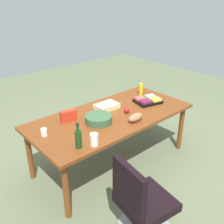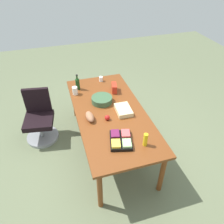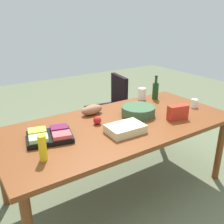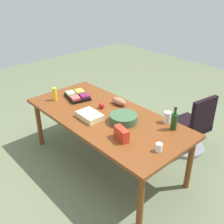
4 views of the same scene
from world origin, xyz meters
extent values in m
plane|color=#636D4E|center=(0.00, 0.00, 0.00)|extent=(10.00, 10.00, 0.00)
cube|color=brown|center=(0.00, 0.00, 0.74)|extent=(2.22, 1.05, 0.04)
cylinder|color=brown|center=(-1.02, -0.43, 0.36)|extent=(0.07, 0.07, 0.72)
cylinder|color=brown|center=(1.02, -0.43, 0.36)|extent=(0.07, 0.07, 0.72)
cylinder|color=brown|center=(-1.02, 0.43, 0.36)|extent=(0.07, 0.07, 0.72)
cylinder|color=brown|center=(1.02, 0.43, 0.36)|extent=(0.07, 0.07, 0.72)
cylinder|color=gray|center=(0.54, 1.12, 0.03)|extent=(0.56, 0.56, 0.05)
cylinder|color=gray|center=(0.54, 1.12, 0.23)|extent=(0.06, 0.06, 0.35)
cube|color=black|center=(0.54, 1.12, 0.40)|extent=(0.55, 0.55, 0.09)
cube|color=black|center=(0.76, 1.08, 0.68)|extent=(0.13, 0.44, 0.46)
cube|color=beige|center=(-0.07, -0.19, 0.80)|extent=(0.33, 0.23, 0.07)
cylinder|color=#385A3A|center=(0.27, 0.06, 0.81)|extent=(0.36, 0.36, 0.09)
cube|color=red|center=(0.53, -0.23, 0.83)|extent=(0.21, 0.12, 0.14)
cylinder|color=#183D17|center=(0.78, 0.36, 0.86)|extent=(0.09, 0.09, 0.20)
cylinder|color=#183D17|center=(0.78, 0.36, 0.99)|extent=(0.04, 0.04, 0.08)
cylinder|color=black|center=(0.78, 0.36, 1.04)|extent=(0.04, 0.04, 0.01)
cylinder|color=white|center=(0.63, 0.43, 0.83)|extent=(0.09, 0.09, 0.14)
sphere|color=red|center=(-0.18, 0.09, 0.80)|extent=(0.09, 0.09, 0.08)
cube|color=black|center=(-0.66, 0.05, 0.78)|extent=(0.42, 0.36, 0.04)
cube|color=#A6D28A|center=(-0.77, 0.00, 0.82)|extent=(0.17, 0.14, 0.03)
cube|color=#E65152|center=(-0.59, -0.04, 0.82)|extent=(0.17, 0.14, 0.03)
cube|color=yellow|center=(-0.74, 0.14, 0.82)|extent=(0.17, 0.14, 0.03)
cube|color=#661C45|center=(-0.56, 0.09, 0.82)|extent=(0.17, 0.14, 0.03)
cylinder|color=yellow|center=(-0.81, -0.23, 0.86)|extent=(0.07, 0.07, 0.19)
cylinder|color=white|center=(0.94, -0.10, 0.81)|extent=(0.09, 0.09, 0.09)
ellipsoid|color=#9D6748|center=(-0.10, 0.34, 0.81)|extent=(0.25, 0.12, 0.10)
camera|label=1|loc=(2.01, 2.28, 2.24)|focal=40.64mm
camera|label=2|loc=(-2.59, 0.74, 2.84)|focal=35.41mm
camera|label=3|loc=(-1.26, -1.78, 1.72)|focal=40.51mm
camera|label=4|loc=(2.24, -1.92, 2.37)|focal=42.42mm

